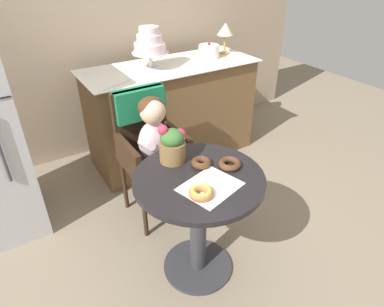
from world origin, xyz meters
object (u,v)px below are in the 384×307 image
cafe_table (198,207)px  round_layer_cake (209,51)px  wicker_chair (147,135)px  tiered_cake_stand (150,44)px  donut_front (201,162)px  flower_vase (172,144)px  table_lamp (225,30)px  seated_child (156,139)px  donut_side (230,163)px  donut_mid (201,192)px

cafe_table → round_layer_cake: bearing=54.0°
wicker_chair → tiered_cake_stand: tiered_cake_stand is taller
donut_front → flower_vase: (-0.11, 0.13, 0.09)m
wicker_chair → table_lamp: (1.13, 0.63, 0.48)m
seated_child → flower_vase: 0.38m
donut_side → flower_vase: 0.34m
seated_child → round_layer_cake: bearing=39.1°
table_lamp → donut_mid: bearing=-129.7°
wicker_chair → donut_mid: 0.87m
seated_child → donut_front: (0.05, -0.47, 0.06)m
wicker_chair → seated_child: (0.00, -0.16, 0.04)m
table_lamp → donut_side: bearing=-125.2°
donut_front → flower_vase: 0.19m
round_layer_cake → table_lamp: table_lamp is taller
donut_front → tiered_cake_stand: size_ratio=0.34×
wicker_chair → seated_child: bearing=-95.8°
wicker_chair → donut_side: size_ratio=7.48×
flower_vase → donut_front: bearing=-51.4°
seated_child → donut_side: (0.18, -0.57, 0.06)m
cafe_table → round_layer_cake: 1.69m
wicker_chair → seated_child: seated_child is taller
donut_mid → donut_side: size_ratio=0.99×
flower_vase → cafe_table: bearing=-79.5°
donut_mid → table_lamp: 1.97m
tiered_cake_stand → table_lamp: (0.79, 0.04, 0.01)m
seated_child → donut_front: size_ratio=6.40×
seated_child → donut_mid: size_ratio=5.78×
donut_mid → flower_vase: (0.04, 0.36, 0.08)m
wicker_chair → table_lamp: size_ratio=3.35×
cafe_table → table_lamp: 1.87m
round_layer_cake → wicker_chair: bearing=-147.2°
donut_mid → round_layer_cake: size_ratio=0.66×
wicker_chair → donut_side: bearing=-81.9°
wicker_chair → donut_front: bearing=-91.6°
donut_front → tiered_cake_stand: 1.31m
donut_side → round_layer_cake: size_ratio=0.67×
flower_vase → round_layer_cake: round_layer_cake is taller
donut_side → table_lamp: table_lamp is taller
wicker_chair → donut_mid: bearing=-102.6°
wicker_chair → tiered_cake_stand: bearing=54.1°
cafe_table → wicker_chair: 0.72m
round_layer_cake → donut_mid: bearing=-125.4°
round_layer_cake → seated_child: bearing=-140.9°
donut_front → donut_mid: donut_mid is taller
seated_child → donut_front: 0.48m
flower_vase → tiered_cake_stand: size_ratio=0.67×
donut_mid → donut_front: bearing=56.6°
donut_side → round_layer_cake: (0.76, 1.33, 0.22)m
cafe_table → flower_vase: 0.39m
round_layer_cake → table_lamp: bearing=8.2°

